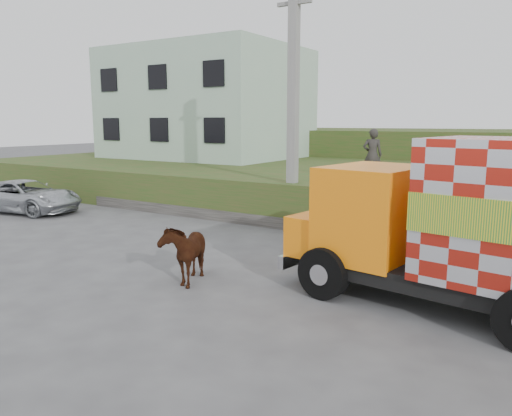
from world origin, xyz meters
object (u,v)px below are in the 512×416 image
Objects in this scene: pedestrian at (372,155)px; cow at (185,251)px; cargo_truck at (501,229)px; utility_pole at (293,104)px; suv at (25,196)px.

cow is at bearing 61.74° from pedestrian.
cow is (-6.14, -1.28, -0.99)m from cargo_truck.
cow is (0.75, -6.42, -3.39)m from utility_pole.
suv is at bearing -162.77° from utility_pole.
utility_pole reaches higher than cargo_truck.
suv is (-17.02, 2.00, -1.04)m from cargo_truck.
utility_pole is 8.92m from cargo_truck.
cow is 0.91× the size of pedestrian.
utility_pole is at bearing -84.22° from suv.
cargo_truck is at bearing -36.71° from utility_pole.
pedestrian is (1.31, 8.34, 1.71)m from cow.
pedestrian is (-4.83, 7.06, 0.72)m from cargo_truck.
cow is at bearing -118.19° from suv.
utility_pole reaches higher than cow.
utility_pole is 4.94× the size of cow.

